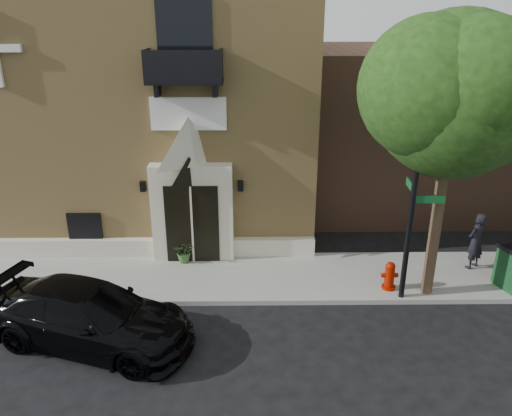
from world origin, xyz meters
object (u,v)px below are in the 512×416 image
at_px(street_sign, 413,202).
at_px(pedestrian_near, 476,241).
at_px(black_sedan, 90,316).
at_px(fire_hydrant, 390,276).

bearing_deg(street_sign, pedestrian_near, 35.82).
height_order(black_sedan, pedestrian_near, pedestrian_near).
distance_m(black_sedan, pedestrian_near, 11.62).
bearing_deg(black_sedan, street_sign, -59.94).
bearing_deg(black_sedan, fire_hydrant, -56.65).
bearing_deg(street_sign, black_sedan, -163.83).
bearing_deg(fire_hydrant, black_sedan, -164.35).
bearing_deg(black_sedan, pedestrian_near, -54.60).
height_order(fire_hydrant, pedestrian_near, pedestrian_near).
relative_size(street_sign, pedestrian_near, 3.13).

